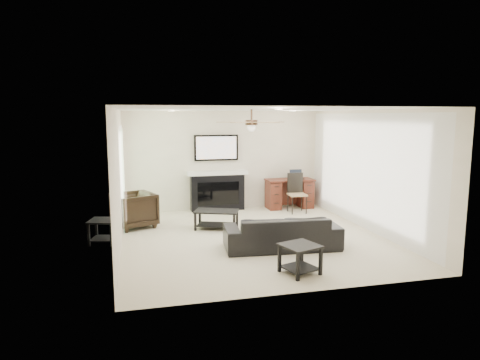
{
  "coord_description": "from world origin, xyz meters",
  "views": [
    {
      "loc": [
        -2.19,
        -7.9,
        2.38
      ],
      "look_at": [
        -0.15,
        0.42,
        1.09
      ],
      "focal_mm": 32.0,
      "sensor_mm": 36.0,
      "label": 1
    }
  ],
  "objects_px": {
    "sofa": "(282,232)",
    "fireplace_unit": "(217,173)",
    "desk": "(289,194)",
    "coffee_table": "(217,220)",
    "armchair": "(134,210)"
  },
  "relations": [
    {
      "from": "fireplace_unit",
      "to": "desk",
      "type": "relative_size",
      "value": 1.57
    },
    {
      "from": "sofa",
      "to": "desk",
      "type": "relative_size",
      "value": 1.69
    },
    {
      "from": "coffee_table",
      "to": "sofa",
      "type": "bearing_deg",
      "value": -39.04
    },
    {
      "from": "fireplace_unit",
      "to": "desk",
      "type": "xyz_separation_m",
      "value": [
        1.86,
        -0.2,
        -0.57
      ]
    },
    {
      "from": "sofa",
      "to": "fireplace_unit",
      "type": "relative_size",
      "value": 1.08
    },
    {
      "from": "armchair",
      "to": "fireplace_unit",
      "type": "height_order",
      "value": "fireplace_unit"
    },
    {
      "from": "armchair",
      "to": "fireplace_unit",
      "type": "bearing_deg",
      "value": 98.71
    },
    {
      "from": "sofa",
      "to": "coffee_table",
      "type": "height_order",
      "value": "sofa"
    },
    {
      "from": "coffee_table",
      "to": "fireplace_unit",
      "type": "distance_m",
      "value": 1.98
    },
    {
      "from": "coffee_table",
      "to": "desk",
      "type": "height_order",
      "value": "desk"
    },
    {
      "from": "sofa",
      "to": "armchair",
      "type": "height_order",
      "value": "armchair"
    },
    {
      "from": "armchair",
      "to": "desk",
      "type": "bearing_deg",
      "value": 82.57
    },
    {
      "from": "desk",
      "to": "coffee_table",
      "type": "bearing_deg",
      "value": -144.28
    },
    {
      "from": "armchair",
      "to": "desk",
      "type": "xyz_separation_m",
      "value": [
        3.92,
        1.05,
        0.0
      ]
    },
    {
      "from": "sofa",
      "to": "desk",
      "type": "xyz_separation_m",
      "value": [
        1.32,
        3.2,
        0.08
      ]
    }
  ]
}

